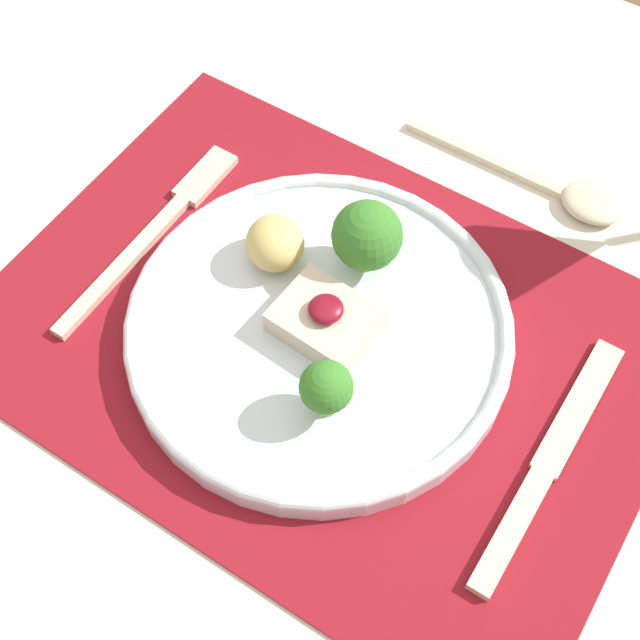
% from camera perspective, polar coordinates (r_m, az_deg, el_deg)
% --- Properties ---
extents(ground_plane, '(8.00, 8.00, 0.00)m').
position_cam_1_polar(ground_plane, '(1.33, 0.18, -17.55)').
color(ground_plane, brown).
extents(dining_table, '(1.42, 0.95, 0.73)m').
position_cam_1_polar(dining_table, '(0.73, 0.32, -4.88)').
color(dining_table, beige).
rests_on(dining_table, ground_plane).
extents(placemat, '(0.48, 0.35, 0.00)m').
position_cam_1_polar(placemat, '(0.65, 0.35, -1.31)').
color(placemat, maroon).
rests_on(placemat, dining_table).
extents(dinner_plate, '(0.28, 0.28, 0.08)m').
position_cam_1_polar(dinner_plate, '(0.64, 0.09, 0.01)').
color(dinner_plate, silver).
rests_on(dinner_plate, placemat).
extents(fork, '(0.02, 0.21, 0.01)m').
position_cam_1_polar(fork, '(0.72, -10.17, 6.04)').
color(fork, beige).
rests_on(fork, placemat).
extents(knife, '(0.02, 0.21, 0.01)m').
position_cam_1_polar(knife, '(0.62, 13.91, -9.75)').
color(knife, beige).
rests_on(knife, placemat).
extents(spoon, '(0.19, 0.04, 0.01)m').
position_cam_1_polar(spoon, '(0.75, 15.47, 7.92)').
color(spoon, beige).
rests_on(spoon, dining_table).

